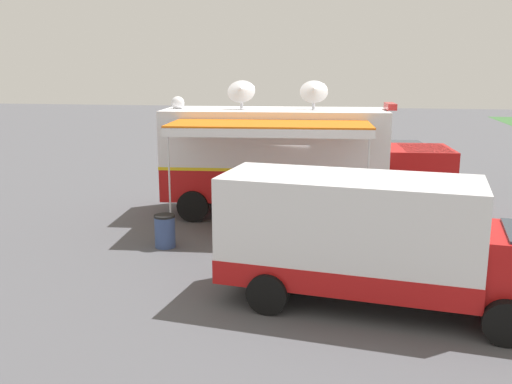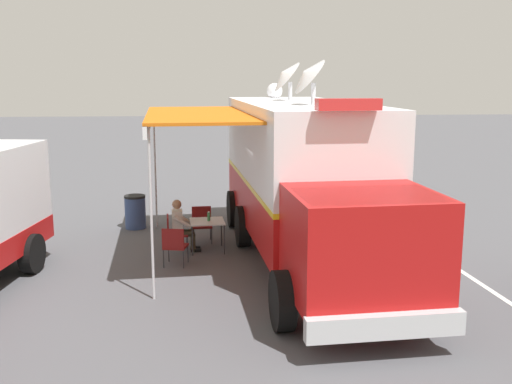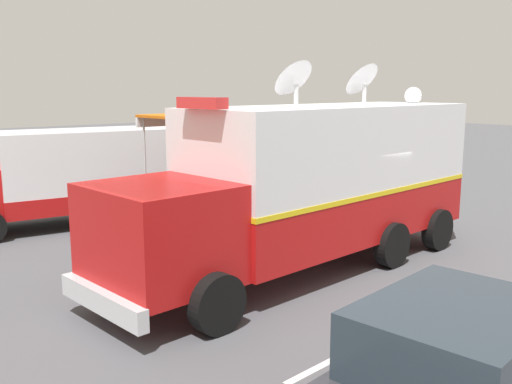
% 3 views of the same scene
% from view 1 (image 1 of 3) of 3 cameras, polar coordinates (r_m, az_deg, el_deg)
% --- Properties ---
extents(ground_plane, '(100.00, 100.00, 0.00)m').
position_cam_1_polar(ground_plane, '(19.26, 1.80, -2.14)').
color(ground_plane, '#515156').
extents(lot_stripe, '(0.47, 4.80, 0.01)m').
position_cam_1_polar(lot_stripe, '(22.29, 8.55, -0.23)').
color(lot_stripe, silver).
rests_on(lot_stripe, ground).
extents(command_truck, '(5.40, 9.64, 4.53)m').
position_cam_1_polar(command_truck, '(18.80, 4.12, 3.54)').
color(command_truck, '#B71414').
rests_on(command_truck, ground).
extents(folding_table, '(0.86, 0.86, 0.73)m').
position_cam_1_polar(folding_table, '(17.05, 0.41, -1.75)').
color(folding_table, silver).
rests_on(folding_table, ground).
extents(water_bottle, '(0.07, 0.07, 0.22)m').
position_cam_1_polar(water_bottle, '(17.05, 0.42, -1.19)').
color(water_bottle, '#3F9959').
rests_on(water_bottle, folding_table).
extents(folding_chair_at_table, '(0.51, 0.51, 0.87)m').
position_cam_1_polar(folding_chair_at_table, '(16.33, 0.01, -2.98)').
color(folding_chair_at_table, maroon).
rests_on(folding_chair_at_table, ground).
extents(folding_chair_beside_table, '(0.51, 0.51, 0.87)m').
position_cam_1_polar(folding_chair_beside_table, '(17.11, -2.48, -2.26)').
color(folding_chair_beside_table, maroon).
rests_on(folding_chair_beside_table, ground).
extents(folding_chair_spare_by_truck, '(0.56, 0.56, 0.87)m').
position_cam_1_polar(folding_chair_spare_by_truck, '(16.28, 4.03, -3.06)').
color(folding_chair_spare_by_truck, maroon).
rests_on(folding_chair_spare_by_truck, ground).
extents(seated_responder, '(0.68, 0.58, 1.25)m').
position_cam_1_polar(seated_responder, '(16.47, 0.07, -2.34)').
color(seated_responder, silver).
rests_on(seated_responder, ground).
extents(trash_bin, '(0.57, 0.57, 0.91)m').
position_cam_1_polar(trash_bin, '(15.81, -9.13, -3.88)').
color(trash_bin, '#384C7F').
rests_on(trash_bin, ground).
extents(support_truck, '(3.08, 7.03, 2.70)m').
position_cam_1_polar(support_truck, '(11.87, 11.78, -4.89)').
color(support_truck, white).
rests_on(support_truck, ground).
extents(car_behind_truck, '(2.39, 4.39, 1.76)m').
position_cam_1_polar(car_behind_truck, '(24.64, 14.08, 2.84)').
color(car_behind_truck, '#2D2D33').
rests_on(car_behind_truck, ground).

